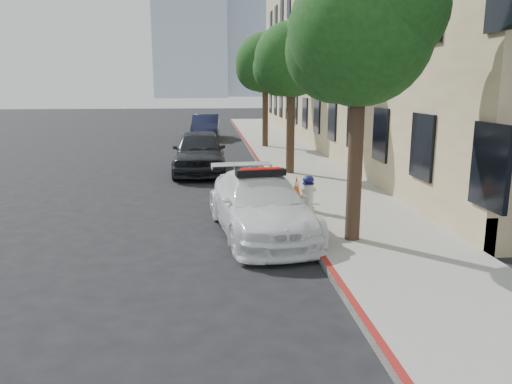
{
  "coord_description": "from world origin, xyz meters",
  "views": [
    {
      "loc": [
        -0.02,
        -11.67,
        3.28
      ],
      "look_at": [
        0.98,
        -1.15,
        1.0
      ],
      "focal_mm": 35.0,
      "sensor_mm": 36.0,
      "label": 1
    }
  ],
  "objects": [
    {
      "name": "ground",
      "position": [
        0.0,
        0.0,
        0.0
      ],
      "size": [
        120.0,
        120.0,
        0.0
      ],
      "primitive_type": "plane",
      "color": "black",
      "rests_on": "ground"
    },
    {
      "name": "tree_far",
      "position": [
        2.93,
        13.99,
        4.39
      ],
      "size": [
        3.1,
        3.0,
        5.81
      ],
      "color": "black",
      "rests_on": "sidewalk"
    },
    {
      "name": "curb_strip",
      "position": [
        2.06,
        10.0,
        0.07
      ],
      "size": [
        0.12,
        50.0,
        0.15
      ],
      "primitive_type": "cube",
      "color": "maroon",
      "rests_on": "ground"
    },
    {
      "name": "fire_hydrant",
      "position": [
        2.44,
        0.38,
        0.59
      ],
      "size": [
        0.38,
        0.35,
        0.91
      ],
      "rotation": [
        0.0,
        0.0,
        0.16
      ],
      "color": "silver",
      "rests_on": "sidewalk"
    },
    {
      "name": "tree_mid",
      "position": [
        2.93,
        5.99,
        4.16
      ],
      "size": [
        2.77,
        2.64,
        5.43
      ],
      "color": "black",
      "rests_on": "sidewalk"
    },
    {
      "name": "parked_car_mid",
      "position": [
        -0.37,
        7.15,
        0.81
      ],
      "size": [
        1.94,
        4.76,
        1.62
      ],
      "primitive_type": "imported",
      "rotation": [
        0.0,
        0.0,
        -0.01
      ],
      "color": "black",
      "rests_on": "ground"
    },
    {
      "name": "police_car",
      "position": [
        1.1,
        -0.97,
        0.67
      ],
      "size": [
        2.45,
        4.81,
        1.49
      ],
      "rotation": [
        0.0,
        0.0,
        0.13
      ],
      "color": "white",
      "rests_on": "ground"
    },
    {
      "name": "building",
      "position": [
        9.2,
        15.0,
        5.0
      ],
      "size": [
        8.0,
        36.0,
        10.0
      ],
      "primitive_type": "cube",
      "color": "tan",
      "rests_on": "ground"
    },
    {
      "name": "parked_car_far",
      "position": [
        -0.17,
        19.21,
        0.75
      ],
      "size": [
        1.79,
        4.61,
        1.5
      ],
      "primitive_type": "imported",
      "rotation": [
        0.0,
        0.0,
        -0.05
      ],
      "color": "#141732",
      "rests_on": "ground"
    },
    {
      "name": "sidewalk",
      "position": [
        3.6,
        10.0,
        0.07
      ],
      "size": [
        3.2,
        50.0,
        0.15
      ],
      "primitive_type": "cube",
      "color": "gray",
      "rests_on": "ground"
    },
    {
      "name": "tower_right",
      "position": [
        9.0,
        135.0,
        22.0
      ],
      "size": [
        14.0,
        14.0,
        44.0
      ],
      "primitive_type": "cube",
      "color": "#9EA8B7",
      "rests_on": "ground"
    },
    {
      "name": "traffic_cone",
      "position": [
        2.35,
        1.53,
        0.5
      ],
      "size": [
        0.47,
        0.47,
        0.7
      ],
      "rotation": [
        0.0,
        0.0,
        0.35
      ],
      "color": "black",
      "rests_on": "sidewalk"
    },
    {
      "name": "tree_near",
      "position": [
        2.93,
        -2.01,
        4.27
      ],
      "size": [
        2.92,
        2.82,
        5.62
      ],
      "color": "black",
      "rests_on": "sidewalk"
    }
  ]
}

